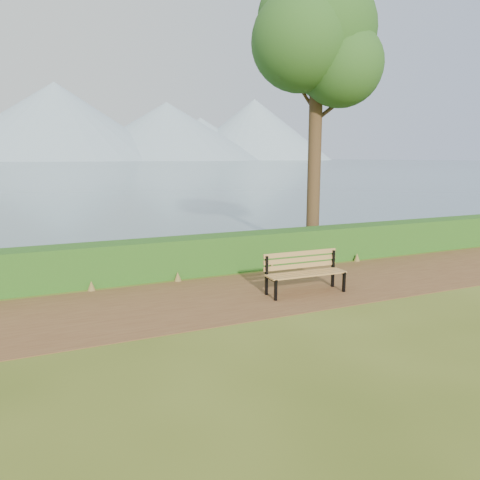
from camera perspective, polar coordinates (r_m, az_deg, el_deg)
name	(u,v)px	position (r m, az deg, el deg)	size (l,w,h in m)	color
ground	(252,298)	(10.53, 1.47, -7.06)	(140.00, 140.00, 0.00)	#465217
path	(246,294)	(10.78, 0.78, -6.60)	(40.00, 3.40, 0.01)	brown
hedge	(211,254)	(12.72, -3.61, -1.73)	(32.00, 0.85, 1.00)	#184614
water	(36,163)	(269.11, -23.62, 8.62)	(700.00, 510.00, 0.00)	#486375
mountains	(17,125)	(415.86, -25.54, 12.54)	(585.00, 190.00, 70.00)	#839CAF
bench	(304,270)	(10.88, 7.78, -3.59)	(1.91, 0.62, 0.95)	black
tree	(318,39)	(15.49, 9.46, 22.99)	(4.45, 3.69, 8.87)	#3C2518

